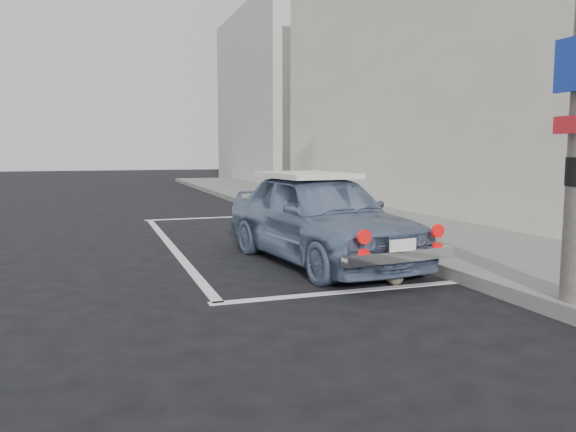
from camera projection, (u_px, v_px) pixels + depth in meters
name	position (u px, v px, depth m)	size (l,w,h in m)	color
ground	(289.00, 285.00, 6.23)	(80.00, 80.00, 0.00)	black
sidewalk	(434.00, 238.00, 9.14)	(2.80, 40.00, 0.15)	#63635E
shop_building	(513.00, 54.00, 11.64)	(3.50, 18.00, 7.00)	#BDB4A6
building_far	(276.00, 98.00, 26.60)	(3.50, 10.00, 8.00)	#B0A9A0
pline_rear	(349.00, 291.00, 5.92)	(3.00, 0.12, 0.01)	silver
pline_front	(214.00, 218.00, 12.49)	(3.00, 0.12, 0.01)	silver
pline_side	(171.00, 246.00, 8.75)	(0.12, 7.00, 0.01)	silver
retro_coupe	(319.00, 216.00, 7.43)	(1.85, 3.73, 1.22)	slate
cat	(395.00, 275.00, 6.21)	(0.27, 0.43, 0.24)	#6C5D52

